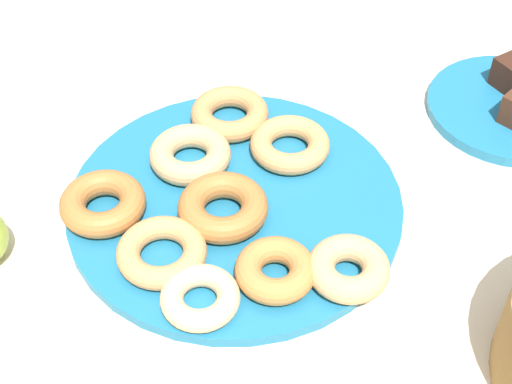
{
  "coord_description": "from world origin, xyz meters",
  "views": [
    {
      "loc": [
        0.44,
        0.4,
        0.62
      ],
      "look_at": [
        0.0,
        0.03,
        0.04
      ],
      "focal_mm": 54.75,
      "sensor_mm": 36.0,
      "label": 1
    }
  ],
  "objects_px": {
    "donut_6": "(200,298)",
    "donut_8": "(190,154)",
    "donut_5": "(103,203)",
    "donut_7": "(292,146)",
    "donut_plate": "(235,203)",
    "donut_0": "(230,114)",
    "donut_4": "(223,207)",
    "donut_3": "(348,268)",
    "donut_2": "(160,251)",
    "cake_plate": "(510,108)",
    "donut_1": "(275,270)"
  },
  "relations": [
    {
      "from": "donut_0",
      "to": "donut_4",
      "type": "height_order",
      "value": "donut_4"
    },
    {
      "from": "donut_0",
      "to": "donut_6",
      "type": "xyz_separation_m",
      "value": [
        0.22,
        0.16,
        -0.0
      ]
    },
    {
      "from": "donut_3",
      "to": "donut_5",
      "type": "xyz_separation_m",
      "value": [
        0.09,
        -0.25,
        0.0
      ]
    },
    {
      "from": "donut_2",
      "to": "donut_6",
      "type": "xyz_separation_m",
      "value": [
        0.02,
        0.07,
        -0.0
      ]
    },
    {
      "from": "donut_3",
      "to": "donut_plate",
      "type": "bearing_deg",
      "value": -94.17
    },
    {
      "from": "cake_plate",
      "to": "donut_4",
      "type": "bearing_deg",
      "value": -22.08
    },
    {
      "from": "donut_0",
      "to": "donut_8",
      "type": "bearing_deg",
      "value": 9.22
    },
    {
      "from": "donut_0",
      "to": "donut_1",
      "type": "distance_m",
      "value": 0.25
    },
    {
      "from": "donut_1",
      "to": "donut_3",
      "type": "height_order",
      "value": "same"
    },
    {
      "from": "donut_4",
      "to": "donut_6",
      "type": "height_order",
      "value": "donut_4"
    },
    {
      "from": "donut_plate",
      "to": "donut_5",
      "type": "relative_size",
      "value": 3.98
    },
    {
      "from": "donut_8",
      "to": "donut_2",
      "type": "bearing_deg",
      "value": 30.56
    },
    {
      "from": "donut_4",
      "to": "cake_plate",
      "type": "xyz_separation_m",
      "value": [
        -0.37,
        0.15,
        -0.02
      ]
    },
    {
      "from": "donut_3",
      "to": "donut_6",
      "type": "xyz_separation_m",
      "value": [
        0.12,
        -0.09,
        -0.0
      ]
    },
    {
      "from": "donut_8",
      "to": "donut_plate",
      "type": "bearing_deg",
      "value": 81.69
    },
    {
      "from": "donut_5",
      "to": "donut_7",
      "type": "height_order",
      "value": "donut_5"
    },
    {
      "from": "donut_4",
      "to": "donut_7",
      "type": "height_order",
      "value": "donut_4"
    },
    {
      "from": "donut_4",
      "to": "donut_5",
      "type": "height_order",
      "value": "same"
    },
    {
      "from": "donut_2",
      "to": "donut_6",
      "type": "distance_m",
      "value": 0.07
    },
    {
      "from": "donut_6",
      "to": "donut_8",
      "type": "relative_size",
      "value": 0.83
    },
    {
      "from": "donut_8",
      "to": "donut_1",
      "type": "bearing_deg",
      "value": 68.75
    },
    {
      "from": "donut_plate",
      "to": "donut_0",
      "type": "relative_size",
      "value": 3.92
    },
    {
      "from": "donut_7",
      "to": "donut_4",
      "type": "bearing_deg",
      "value": 1.98
    },
    {
      "from": "donut_1",
      "to": "donut_4",
      "type": "bearing_deg",
      "value": -107.81
    },
    {
      "from": "donut_plate",
      "to": "donut_5",
      "type": "height_order",
      "value": "donut_5"
    },
    {
      "from": "donut_2",
      "to": "donut_6",
      "type": "bearing_deg",
      "value": 76.64
    },
    {
      "from": "donut_2",
      "to": "donut_7",
      "type": "height_order",
      "value": "same"
    },
    {
      "from": "donut_5",
      "to": "donut_8",
      "type": "distance_m",
      "value": 0.12
    },
    {
      "from": "donut_2",
      "to": "cake_plate",
      "type": "xyz_separation_m",
      "value": [
        -0.46,
        0.16,
        -0.02
      ]
    },
    {
      "from": "donut_1",
      "to": "donut_5",
      "type": "relative_size",
      "value": 0.88
    },
    {
      "from": "donut_plate",
      "to": "cake_plate",
      "type": "distance_m",
      "value": 0.38
    },
    {
      "from": "donut_0",
      "to": "donut_plate",
      "type": "bearing_deg",
      "value": 43.32
    },
    {
      "from": "donut_plate",
      "to": "donut_8",
      "type": "height_order",
      "value": "donut_8"
    },
    {
      "from": "donut_2",
      "to": "donut_4",
      "type": "relative_size",
      "value": 0.95
    },
    {
      "from": "donut_0",
      "to": "donut_4",
      "type": "xyz_separation_m",
      "value": [
        0.12,
        0.1,
        0.0
      ]
    },
    {
      "from": "donut_0",
      "to": "donut_1",
      "type": "relative_size",
      "value": 1.16
    },
    {
      "from": "donut_6",
      "to": "donut_2",
      "type": "bearing_deg",
      "value": -103.36
    },
    {
      "from": "donut_0",
      "to": "donut_6",
      "type": "distance_m",
      "value": 0.27
    },
    {
      "from": "donut_0",
      "to": "donut_3",
      "type": "height_order",
      "value": "donut_3"
    },
    {
      "from": "donut_5",
      "to": "donut_6",
      "type": "distance_m",
      "value": 0.16
    },
    {
      "from": "donut_plate",
      "to": "donut_2",
      "type": "distance_m",
      "value": 0.11
    },
    {
      "from": "donut_plate",
      "to": "donut_6",
      "type": "relative_size",
      "value": 4.74
    },
    {
      "from": "donut_5",
      "to": "donut_7",
      "type": "distance_m",
      "value": 0.22
    },
    {
      "from": "donut_3",
      "to": "donut_6",
      "type": "height_order",
      "value": "donut_3"
    },
    {
      "from": "donut_5",
      "to": "donut_7",
      "type": "bearing_deg",
      "value": 154.11
    },
    {
      "from": "donut_5",
      "to": "donut_1",
      "type": "bearing_deg",
      "value": 103.13
    },
    {
      "from": "donut_plate",
      "to": "donut_4",
      "type": "relative_size",
      "value": 3.8
    },
    {
      "from": "donut_5",
      "to": "donut_0",
      "type": "bearing_deg",
      "value": 178.46
    },
    {
      "from": "donut_3",
      "to": "cake_plate",
      "type": "distance_m",
      "value": 0.36
    },
    {
      "from": "donut_3",
      "to": "donut_5",
      "type": "relative_size",
      "value": 0.89
    }
  ]
}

